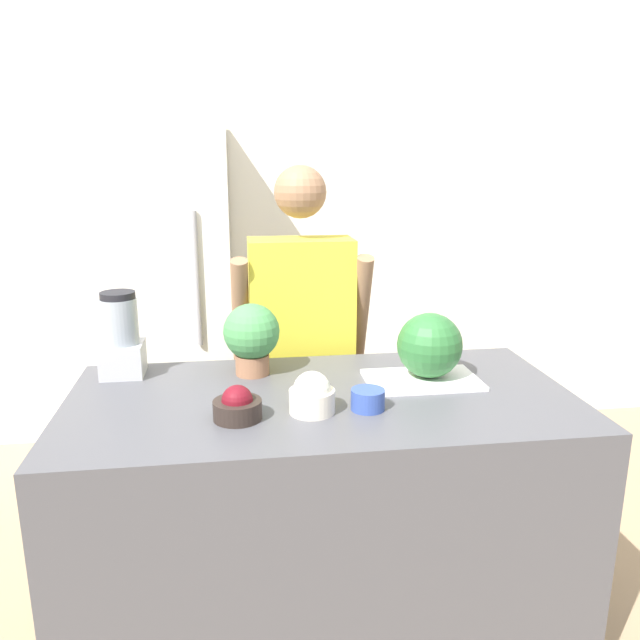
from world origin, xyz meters
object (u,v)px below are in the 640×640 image
(refrigerator, at_px, (157,302))
(bowl_small_blue, at_px, (368,399))
(blender, at_px, (121,337))
(watermelon, at_px, (430,345))
(bowl_cherries, at_px, (237,406))
(person, at_px, (301,357))
(bowl_cream, at_px, (312,395))
(potted_plant, at_px, (252,335))

(refrigerator, relative_size, bowl_small_blue, 17.23)
(refrigerator, height_order, blender, refrigerator)
(watermelon, bearing_deg, bowl_cherries, -159.84)
(refrigerator, bearing_deg, person, -48.16)
(bowl_small_blue, bearing_deg, bowl_cream, 179.35)
(potted_plant, bearing_deg, blender, 173.30)
(blender, bearing_deg, person, 24.27)
(person, bearing_deg, blender, -155.73)
(watermelon, distance_m, bowl_cream, 0.51)
(watermelon, relative_size, bowl_cream, 1.61)
(watermelon, xyz_separation_m, bowl_cherries, (-0.68, -0.25, -0.09))
(person, relative_size, bowl_cream, 11.44)
(bowl_cream, relative_size, bowl_small_blue, 1.34)
(watermelon, height_order, bowl_cherries, watermelon)
(bowl_cream, xyz_separation_m, bowl_small_blue, (0.18, -0.00, -0.02))
(person, xyz_separation_m, bowl_cherries, (-0.28, -0.76, 0.10))
(potted_plant, bearing_deg, refrigerator, 112.42)
(watermelon, relative_size, blender, 0.74)
(bowl_cream, xyz_separation_m, potted_plant, (-0.17, 0.38, 0.09))
(bowl_cherries, relative_size, bowl_small_blue, 1.39)
(watermelon, height_order, bowl_small_blue, watermelon)
(person, relative_size, blender, 5.29)
(watermelon, bearing_deg, potted_plant, 166.21)
(person, bearing_deg, watermelon, -52.06)
(bowl_cherries, bearing_deg, refrigerator, 104.85)
(person, relative_size, watermelon, 7.12)
(refrigerator, bearing_deg, bowl_cream, -67.13)
(person, height_order, bowl_cream, person)
(bowl_cream, height_order, blender, blender)
(bowl_small_blue, distance_m, blender, 0.93)
(refrigerator, relative_size, blender, 5.96)
(refrigerator, height_order, person, refrigerator)
(bowl_cream, distance_m, potted_plant, 0.43)
(person, distance_m, watermelon, 0.68)
(person, height_order, watermelon, person)
(person, relative_size, bowl_small_blue, 15.30)
(bowl_cherries, bearing_deg, watermelon, 20.16)
(watermelon, height_order, bowl_cream, watermelon)
(refrigerator, xyz_separation_m, watermelon, (1.08, -1.27, 0.10))
(watermelon, bearing_deg, bowl_cream, -152.88)
(blender, bearing_deg, bowl_small_blue, -28.27)
(blender, distance_m, potted_plant, 0.47)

